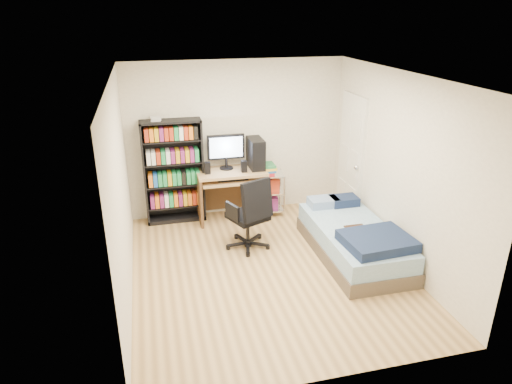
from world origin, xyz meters
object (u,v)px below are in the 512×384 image
object	(u,v)px
office_chair	(250,226)
bed	(354,240)
media_shelf	(174,171)
computer_desk	(237,173)

from	to	relation	value
office_chair	bed	xyz separation A→B (m)	(1.35, -0.58, -0.10)
media_shelf	office_chair	world-z (taller)	media_shelf
media_shelf	bed	distance (m)	2.96
office_chair	bed	bearing A→B (deg)	-46.67
bed	office_chair	bearing A→B (deg)	156.66
computer_desk	office_chair	xyz separation A→B (m)	(-0.05, -1.11, -0.40)
office_chair	bed	distance (m)	1.47
media_shelf	computer_desk	world-z (taller)	media_shelf
computer_desk	office_chair	world-z (taller)	computer_desk
media_shelf	bed	size ratio (longest dim) A/B	0.88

